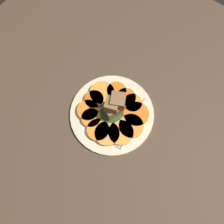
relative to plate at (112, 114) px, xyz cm
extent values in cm
cube|color=#4C3828|center=(0.00, 0.00, -1.52)|extent=(120.00, 120.00, 2.00)
cylinder|color=beige|center=(0.00, 0.00, -0.02)|extent=(26.23, 26.23, 1.00)
cylinder|color=white|center=(0.00, 0.00, 0.03)|extent=(20.99, 20.99, 1.00)
cylinder|color=#F99539|center=(-6.17, -2.83, 1.17)|extent=(7.54, 7.54, 1.18)
cylinder|color=orange|center=(-3.48, -5.96, 1.17)|extent=(7.64, 7.64, 1.18)
cylinder|color=orange|center=(0.25, -7.21, 1.17)|extent=(7.56, 7.56, 1.18)
cylinder|color=orange|center=(4.04, -6.25, 1.17)|extent=(7.88, 7.88, 1.18)
cylinder|color=orange|center=(6.32, -3.24, 1.17)|extent=(6.00, 6.00, 1.18)
cylinder|color=orange|center=(6.64, -0.54, 1.17)|extent=(6.22, 6.22, 1.18)
cylinder|color=orange|center=(6.58, 3.17, 1.17)|extent=(6.26, 6.26, 1.18)
cylinder|color=orange|center=(3.27, 6.41, 1.17)|extent=(7.96, 7.96, 1.18)
cylinder|color=#D45F12|center=(0.03, 7.07, 1.17)|extent=(6.04, 6.04, 1.18)
cylinder|color=orange|center=(-3.95, 6.30, 1.17)|extent=(6.77, 6.77, 1.18)
cylinder|color=orange|center=(-5.31, 4.00, 1.17)|extent=(5.96, 5.96, 1.18)
cylinder|color=orange|center=(-6.90, 0.50, 1.17)|extent=(6.82, 6.82, 1.18)
ellipsoid|color=#1E4723|center=(0.00, 0.00, 1.48)|extent=(7.90, 7.11, 1.79)
cube|color=brown|center=(0.80, 0.33, 4.06)|extent=(4.18, 4.18, 3.37)
cube|color=brown|center=(0.05, 0.06, 4.58)|extent=(5.85, 5.85, 4.42)
cube|color=brown|center=(0.02, -0.05, 7.96)|extent=(4.80, 4.80, 3.72)
cube|color=brown|center=(1.78, -0.74, 8.42)|extent=(5.45, 5.45, 4.03)
cube|color=silver|center=(4.51, -6.55, 0.78)|extent=(12.06, 2.36, 0.40)
cube|color=silver|center=(-2.18, -7.26, 0.78)|extent=(1.69, 2.45, 0.40)
cube|color=silver|center=(-5.15, -8.58, 0.78)|extent=(4.74, 0.80, 0.40)
cube|color=silver|center=(-5.22, -7.92, 0.78)|extent=(4.74, 0.80, 0.40)
cube|color=silver|center=(-5.29, -7.25, 0.78)|extent=(4.74, 0.80, 0.40)
cube|color=silver|center=(-5.36, -6.59, 0.78)|extent=(4.74, 0.80, 0.40)
camera|label=1|loc=(-16.87, -12.78, 65.02)|focal=35.00mm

